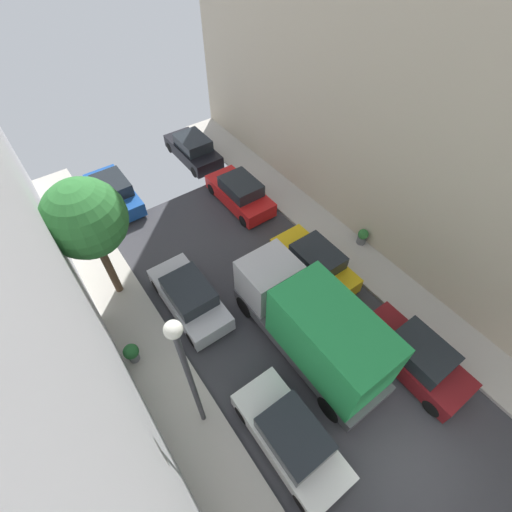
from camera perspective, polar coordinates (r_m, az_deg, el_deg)
ground at (r=14.27m, az=22.67°, el=-27.76°), size 32.00×32.00×0.00m
sidewalk_right at (r=16.76m, az=33.46°, el=-15.13°), size 2.00×44.00×0.15m
parked_car_left_3 at (r=12.88m, az=5.50°, el=-26.37°), size 1.78×4.20×1.57m
parked_car_left_4 at (r=15.30m, az=-10.36°, el=-6.32°), size 1.78×4.20×1.57m
parked_car_left_5 at (r=21.01m, az=-21.37°, el=9.26°), size 1.78×4.20×1.57m
parked_car_right_0 at (r=14.93m, az=23.57°, el=-14.14°), size 1.78×4.20×1.57m
parked_car_right_1 at (r=16.36m, az=9.15°, el=-1.03°), size 1.78×4.20×1.57m
parked_car_right_2 at (r=19.57m, az=-2.51°, el=9.79°), size 1.78×4.20×1.57m
parked_car_right_3 at (r=23.16m, az=-9.81°, el=16.11°), size 1.78×4.20×1.57m
delivery_truck at (r=13.26m, az=8.90°, el=-10.79°), size 2.26×6.60×3.38m
street_tree_0 at (r=14.11m, az=-25.10°, el=5.23°), size 2.92×2.92×5.69m
potted_plant_2 at (r=14.61m, az=-18.87°, el=-14.11°), size 0.57×0.57×0.90m
potted_plant_4 at (r=18.15m, az=16.33°, el=2.98°), size 0.49×0.49×0.82m
lamp_post at (r=9.95m, az=-10.82°, el=-16.84°), size 0.44×0.44×6.24m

